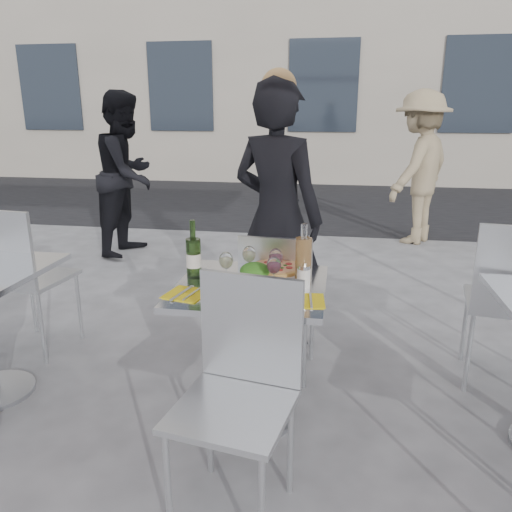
% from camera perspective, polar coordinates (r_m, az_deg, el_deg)
% --- Properties ---
extents(ground, '(80.00, 80.00, 0.00)m').
position_cam_1_polar(ground, '(2.77, -0.53, -18.04)').
color(ground, '#5E5E60').
extents(street_asphalt, '(24.00, 5.00, 0.00)m').
position_cam_1_polar(street_asphalt, '(8.89, 6.75, 6.28)').
color(street_asphalt, black).
rests_on(street_asphalt, ground).
extents(main_table, '(0.72, 0.72, 0.75)m').
position_cam_1_polar(main_table, '(2.50, -0.57, -7.82)').
color(main_table, '#B7BABF').
rests_on(main_table, ground).
extents(chair_far, '(0.44, 0.45, 0.90)m').
position_cam_1_polar(chair_far, '(2.90, 2.51, -4.43)').
color(chair_far, silver).
rests_on(chair_far, ground).
extents(chair_near, '(0.50, 0.51, 0.95)m').
position_cam_1_polar(chair_near, '(2.01, -1.73, -13.65)').
color(chair_near, silver).
rests_on(chair_near, ground).
extents(side_chair_lfar, '(0.50, 0.51, 0.99)m').
position_cam_1_polar(side_chair_lfar, '(3.51, -25.46, -1.39)').
color(side_chair_lfar, silver).
rests_on(side_chair_lfar, ground).
extents(woman_diner, '(0.76, 0.64, 1.76)m').
position_cam_1_polar(woman_diner, '(3.29, 2.42, 4.39)').
color(woman_diner, black).
rests_on(woman_diner, ground).
extents(pedestrian_a, '(0.75, 0.92, 1.76)m').
position_cam_1_polar(pedestrian_a, '(5.68, -14.49, 9.02)').
color(pedestrian_a, black).
rests_on(pedestrian_a, ground).
extents(pedestrian_b, '(1.17, 1.33, 1.78)m').
position_cam_1_polar(pedestrian_b, '(6.27, 18.11, 9.52)').
color(pedestrian_b, tan).
rests_on(pedestrian_b, ground).
extents(pizza_near, '(0.35, 0.35, 0.02)m').
position_cam_1_polar(pizza_near, '(2.23, 0.46, -4.80)').
color(pizza_near, tan).
rests_on(pizza_near, main_table).
extents(pizza_far, '(0.31, 0.31, 0.03)m').
position_cam_1_polar(pizza_far, '(2.60, 2.31, -1.50)').
color(pizza_far, white).
rests_on(pizza_far, main_table).
extents(salad_plate, '(0.22, 0.22, 0.09)m').
position_cam_1_polar(salad_plate, '(2.48, -0.13, -1.90)').
color(salad_plate, white).
rests_on(salad_plate, main_table).
extents(wine_bottle, '(0.07, 0.07, 0.29)m').
position_cam_1_polar(wine_bottle, '(2.51, -7.15, 0.05)').
color(wine_bottle, '#355821').
rests_on(wine_bottle, main_table).
extents(carafe, '(0.08, 0.08, 0.29)m').
position_cam_1_polar(carafe, '(2.44, 5.44, -0.27)').
color(carafe, tan).
rests_on(carafe, main_table).
extents(sugar_shaker, '(0.06, 0.06, 0.11)m').
position_cam_1_polar(sugar_shaker, '(2.38, 5.48, -2.33)').
color(sugar_shaker, white).
rests_on(sugar_shaker, main_table).
extents(wineglass_white_a, '(0.07, 0.07, 0.16)m').
position_cam_1_polar(wineglass_white_a, '(2.41, -3.44, -0.63)').
color(wineglass_white_a, white).
rests_on(wineglass_white_a, main_table).
extents(wineglass_white_b, '(0.07, 0.07, 0.16)m').
position_cam_1_polar(wineglass_white_b, '(2.51, -0.80, 0.10)').
color(wineglass_white_b, white).
rests_on(wineglass_white_b, main_table).
extents(wineglass_red_a, '(0.07, 0.07, 0.16)m').
position_cam_1_polar(wineglass_red_a, '(2.34, 2.05, -1.18)').
color(wineglass_red_a, white).
rests_on(wineglass_red_a, main_table).
extents(wineglass_red_b, '(0.07, 0.07, 0.16)m').
position_cam_1_polar(wineglass_red_b, '(2.47, 2.27, -0.22)').
color(wineglass_red_b, white).
rests_on(wineglass_red_b, main_table).
extents(napkin_left, '(0.21, 0.21, 0.01)m').
position_cam_1_polar(napkin_left, '(2.32, -7.97, -4.29)').
color(napkin_left, yellow).
rests_on(napkin_left, main_table).
extents(napkin_right, '(0.20, 0.20, 0.01)m').
position_cam_1_polar(napkin_right, '(2.23, 5.51, -5.06)').
color(napkin_right, yellow).
rests_on(napkin_right, main_table).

